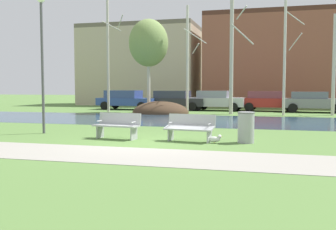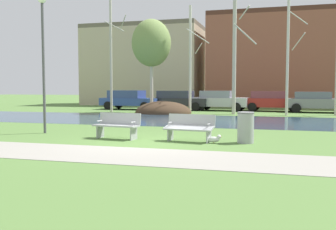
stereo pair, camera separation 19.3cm
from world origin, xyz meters
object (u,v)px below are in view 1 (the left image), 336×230
Objects in this scene: parked_wagon_fourth_red at (269,101)px; parked_van_nearest_blue at (126,99)px; bench_left at (117,125)px; parked_hatch_third_silver at (217,100)px; parked_sedan_second_dark at (175,100)px; bench_right at (190,127)px; seagull at (215,139)px; trash_bin at (246,127)px; parked_suv_fifth_grey at (313,101)px; streetlamp at (42,41)px.

parked_van_nearest_blue is at bearing -176.94° from parked_wagon_fourth_red.
bench_left is 0.40× the size of parked_hatch_third_silver.
parked_sedan_second_dark is 7.02m from parked_wagon_fourth_red.
bench_right reaches higher than seagull.
bench_left is 3.46× the size of seagull.
trash_bin is 0.22× the size of parked_wagon_fourth_red.
trash_bin is (4.27, 0.15, 0.03)m from bench_left.
parked_suv_fifth_grey reaches higher than trash_bin.
parked_van_nearest_blue is at bearing 122.08° from trash_bin.
parked_wagon_fourth_red is (3.81, 0.22, -0.01)m from parked_hatch_third_silver.
parked_van_nearest_blue is 1.04× the size of parked_sedan_second_dark.
trash_bin is (1.76, 0.15, 0.03)m from bench_right.
parked_wagon_fourth_red is at bearing 1.53° from parked_sedan_second_dark.
seagull is at bearing -60.81° from parked_van_nearest_blue.
seagull is 7.47m from streetlamp.
parked_wagon_fourth_red is (1.59, 17.28, 0.64)m from seagull.
parked_wagon_fourth_red is at bearing 81.98° from bench_right.
parked_suv_fifth_grey is at bearing 74.64° from seagull.
seagull is 0.09× the size of streetlamp.
parked_suv_fifth_grey is at bearing -2.47° from parked_sedan_second_dark.
parked_van_nearest_blue is at bearing -174.20° from parked_sedan_second_dark.
streetlamp is 16.23m from parked_van_nearest_blue.
streetlamp reaches higher than bench_left.
bench_right is at bearing -98.02° from parked_wagon_fourth_red.
parked_wagon_fourth_red is 3.05m from parked_suv_fifth_grey.
trash_bin reaches higher than bench_right.
parked_hatch_third_silver is at bearing 97.42° from seagull.
parked_van_nearest_blue is at bearing -177.05° from parked_hatch_third_silver.
bench_left is at bearing 176.96° from seagull.
trash_bin is 16.74m from parked_suv_fifth_grey.
streetlamp reaches higher than parked_sedan_second_dark.
parked_van_nearest_blue is 1.16× the size of parked_hatch_third_silver.
bench_right is at bearing -74.77° from parked_sedan_second_dark.
streetlamp is 1.18× the size of parked_suv_fifth_grey.
seagull is at bearing -72.38° from parked_sedan_second_dark.
seagull is 0.10× the size of parked_sedan_second_dark.
parked_suv_fifth_grey is at bearing 54.59° from streetlamp.
parked_hatch_third_silver is at bearing 176.62° from parked_suv_fifth_grey.
streetlamp reaches higher than parked_hatch_third_silver.
bench_right is 0.32× the size of streetlamp.
streetlamp is 18.50m from parked_wagon_fourth_red.
parked_sedan_second_dark is (3.90, 0.40, -0.01)m from parked_van_nearest_blue.
parked_van_nearest_blue is 13.90m from parked_suv_fifth_grey.
parked_suv_fifth_grey is (2.99, -0.62, -0.01)m from parked_wagon_fourth_red.
streetlamp is at bearing 167.29° from bench_left.
parked_sedan_second_dark is 1.07× the size of parked_suv_fifth_grey.
parked_suv_fifth_grey is (13.90, -0.04, -0.02)m from parked_van_nearest_blue.
trash_bin is at bearing -4.50° from streetlamp.
streetlamp is 16.44m from parked_sedan_second_dark.
bench_right is 0.35× the size of parked_sedan_second_dark.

